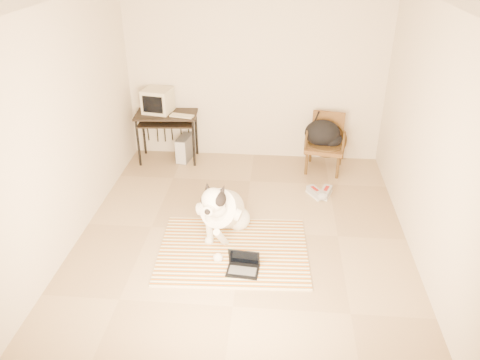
# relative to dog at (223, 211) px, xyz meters

# --- Properties ---
(floor) EXTENTS (4.50, 4.50, 0.00)m
(floor) POSITION_rel_dog_xyz_m (0.24, 0.09, -0.35)
(floor) COLOR tan
(floor) RESTS_ON ground
(ceiling) EXTENTS (4.50, 4.50, 0.00)m
(ceiling) POSITION_rel_dog_xyz_m (0.24, 0.09, 2.35)
(ceiling) COLOR silver
(ceiling) RESTS_ON wall_back
(wall_back) EXTENTS (4.50, 0.00, 4.50)m
(wall_back) POSITION_rel_dog_xyz_m (0.24, 2.34, 1.00)
(wall_back) COLOR beige
(wall_back) RESTS_ON floor
(wall_front) EXTENTS (4.50, 0.00, 4.50)m
(wall_front) POSITION_rel_dog_xyz_m (0.24, -2.16, 1.00)
(wall_front) COLOR beige
(wall_front) RESTS_ON floor
(wall_left) EXTENTS (0.00, 4.50, 4.50)m
(wall_left) POSITION_rel_dog_xyz_m (-1.76, 0.09, 1.00)
(wall_left) COLOR beige
(wall_left) RESTS_ON floor
(wall_right) EXTENTS (0.00, 4.50, 4.50)m
(wall_right) POSITION_rel_dog_xyz_m (2.24, 0.09, 1.00)
(wall_right) COLOR beige
(wall_right) RESTS_ON floor
(rug) EXTENTS (1.79, 1.41, 0.02)m
(rug) POSITION_rel_dog_xyz_m (0.16, -0.32, -0.34)
(rug) COLOR #B45610
(rug) RESTS_ON floor
(dog) EXTENTS (0.60, 1.22, 0.88)m
(dog) POSITION_rel_dog_xyz_m (0.00, 0.00, 0.00)
(dog) COLOR white
(dog) RESTS_ON rug
(laptop) EXTENTS (0.37, 0.28, 0.25)m
(laptop) POSITION_rel_dog_xyz_m (0.30, -0.67, -0.27)
(laptop) COLOR black
(laptop) RESTS_ON rug
(computer_desk) EXTENTS (0.99, 0.60, 0.79)m
(computer_desk) POSITION_rel_dog_xyz_m (-1.12, 2.03, 0.33)
(computer_desk) COLOR black
(computer_desk) RESTS_ON floor
(crt_monitor) EXTENTS (0.47, 0.45, 0.37)m
(crt_monitor) POSITION_rel_dog_xyz_m (-1.26, 2.11, 0.63)
(crt_monitor) COLOR beige
(crt_monitor) RESTS_ON computer_desk
(desk_keyboard) EXTENTS (0.38, 0.21, 0.02)m
(desk_keyboard) POSITION_rel_dog_xyz_m (-0.85, 1.93, 0.46)
(desk_keyboard) COLOR beige
(desk_keyboard) RESTS_ON computer_desk
(pc_tower) EXTENTS (0.24, 0.44, 0.39)m
(pc_tower) POSITION_rel_dog_xyz_m (-0.87, 2.07, -0.15)
(pc_tower) COLOR #4F4F52
(pc_tower) RESTS_ON floor
(rattan_chair) EXTENTS (0.66, 0.65, 0.87)m
(rattan_chair) POSITION_rel_dog_xyz_m (1.36, 1.95, 0.09)
(rattan_chair) COLOR brown
(rattan_chair) RESTS_ON floor
(backpack) EXTENTS (0.57, 0.44, 0.40)m
(backpack) POSITION_rel_dog_xyz_m (1.33, 1.94, 0.23)
(backpack) COLOR black
(backpack) RESTS_ON rattan_chair
(sneaker_left) EXTENTS (0.26, 0.32, 0.11)m
(sneaker_left) POSITION_rel_dog_xyz_m (1.19, 1.06, -0.30)
(sneaker_left) COLOR silver
(sneaker_left) RESTS_ON floor
(sneaker_right) EXTENTS (0.22, 0.33, 0.11)m
(sneaker_right) POSITION_rel_dog_xyz_m (1.34, 1.08, -0.30)
(sneaker_right) COLOR silver
(sneaker_right) RESTS_ON floor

